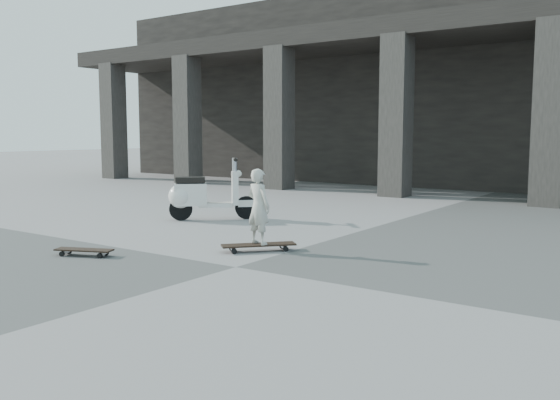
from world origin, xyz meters
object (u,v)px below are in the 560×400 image
Objects in this scene: longboard at (259,245)px; child at (259,207)px; skateboard_spare at (84,251)px; scooter at (198,195)px.

child is (-0.00, 0.00, 0.53)m from longboard.
longboard is at bearing 19.48° from skateboard_spare.
longboard is 1.16× the size of skateboard_spare.
skateboard_spare is at bearing -116.28° from scooter.
longboard is at bearing -75.82° from scooter.
child reaches higher than longboard.
longboard is 0.53m from child.
scooter is (-2.67, 1.69, -0.16)m from child.
skateboard_spare is 3.41m from scooter.
skateboard_spare is (-1.67, -1.55, -0.01)m from longboard.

